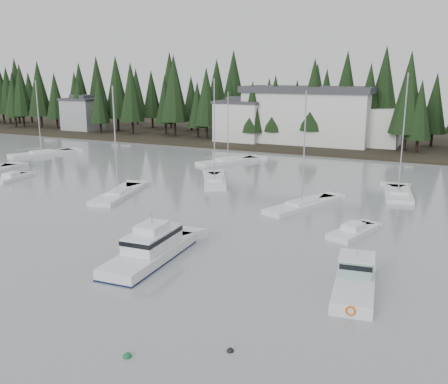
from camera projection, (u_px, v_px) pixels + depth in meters
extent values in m
cube|color=black|center=(348.00, 138.00, 109.44)|extent=(240.00, 54.00, 1.00)
cube|color=silver|center=(240.00, 122.00, 100.12)|extent=(9.00, 7.00, 7.50)
cube|color=#38383D|center=(240.00, 102.00, 99.18)|extent=(9.54, 7.42, 0.50)
cube|color=#38383D|center=(240.00, 99.00, 99.04)|extent=(4.95, 3.85, 0.80)
cube|color=#999EA0|center=(83.00, 115.00, 119.41)|extent=(8.00, 7.00, 7.00)
cube|color=#38383D|center=(82.00, 99.00, 118.52)|extent=(8.48, 7.42, 0.50)
cube|color=#38383D|center=(82.00, 97.00, 118.38)|extent=(4.40, 3.85, 0.80)
cube|color=silver|center=(307.00, 117.00, 97.05)|extent=(24.00, 10.00, 10.00)
cube|color=#38383D|center=(309.00, 89.00, 95.80)|extent=(25.00, 11.00, 1.20)
cube|color=silver|center=(372.00, 127.00, 94.17)|extent=(10.00, 8.00, 7.00)
cube|color=white|center=(150.00, 258.00, 38.53)|extent=(3.66, 10.19, 1.46)
cube|color=#0E1733|center=(150.00, 260.00, 38.56)|extent=(3.69, 10.24, 0.20)
cube|color=white|center=(152.00, 239.00, 38.65)|extent=(2.83, 5.35, 1.32)
cube|color=black|center=(152.00, 235.00, 38.57)|extent=(2.89, 5.40, 0.36)
cube|color=white|center=(152.00, 227.00, 38.42)|extent=(2.00, 2.71, 0.59)
cylinder|color=#A5A8AD|center=(152.00, 218.00, 38.25)|extent=(0.10, 0.10, 1.00)
cube|color=white|center=(354.00, 292.00, 32.75)|extent=(3.50, 7.56, 1.18)
cube|color=white|center=(355.00, 283.00, 32.60)|extent=(3.43, 7.41, 0.11)
cube|color=#83AC9F|center=(356.00, 266.00, 33.80)|extent=(2.37, 2.45, 1.28)
cube|color=white|center=(357.00, 256.00, 33.64)|extent=(2.66, 2.77, 0.11)
cube|color=black|center=(357.00, 262.00, 33.74)|extent=(2.42, 2.49, 0.36)
cylinder|color=#A5A8AD|center=(358.00, 246.00, 33.46)|extent=(0.08, 0.08, 1.46)
torus|color=#F2590C|center=(351.00, 311.00, 29.28)|extent=(0.65, 0.21, 0.64)
cube|color=white|center=(398.00, 196.00, 58.36)|extent=(4.35, 8.65, 1.05)
cube|color=white|center=(398.00, 191.00, 58.21)|extent=(2.52, 3.13, 0.30)
cylinder|color=#A5A8AD|center=(403.00, 134.00, 56.64)|extent=(0.14, 0.14, 13.56)
cube|color=white|center=(118.00, 196.00, 58.32)|extent=(5.04, 10.56, 1.05)
cube|color=white|center=(118.00, 191.00, 58.17)|extent=(2.69, 3.82, 0.30)
cylinder|color=#A5A8AD|center=(115.00, 140.00, 56.77)|extent=(0.14, 0.14, 12.13)
cube|color=white|center=(42.00, 155.00, 87.04)|extent=(6.97, 11.17, 1.05)
cube|color=white|center=(41.00, 151.00, 86.88)|extent=(3.34, 4.21, 0.30)
cylinder|color=#A5A8AD|center=(38.00, 117.00, 85.47)|extent=(0.14, 0.14, 12.23)
cube|color=white|center=(302.00, 207.00, 53.52)|extent=(6.03, 10.61, 1.05)
cube|color=white|center=(302.00, 202.00, 53.36)|extent=(2.87, 3.92, 0.30)
cylinder|color=#A5A8AD|center=(304.00, 148.00, 52.00)|extent=(0.14, 0.14, 11.81)
cube|color=white|center=(228.00, 163.00, 79.47)|extent=(7.77, 10.64, 1.05)
cube|color=white|center=(228.00, 159.00, 79.32)|extent=(3.55, 4.13, 0.30)
cylinder|color=#A5A8AD|center=(228.00, 126.00, 78.09)|extent=(0.14, 0.14, 10.61)
cube|color=white|center=(215.00, 183.00, 65.23)|extent=(6.85, 9.86, 1.05)
cube|color=white|center=(215.00, 178.00, 65.08)|extent=(3.20, 3.80, 0.30)
cylinder|color=#A5A8AD|center=(214.00, 130.00, 63.59)|extent=(0.14, 0.14, 12.85)
cube|color=white|center=(11.00, 180.00, 66.95)|extent=(2.95, 5.96, 0.90)
cube|color=white|center=(11.00, 174.00, 66.79)|extent=(1.73, 2.01, 0.55)
cube|color=white|center=(353.00, 234.00, 44.56)|extent=(3.83, 6.30, 0.90)
cube|color=white|center=(353.00, 227.00, 44.40)|extent=(1.98, 2.25, 0.55)
sphere|color=#145933|center=(128.00, 357.00, 25.49)|extent=(0.47, 0.47, 0.47)
sphere|color=black|center=(230.00, 351.00, 25.99)|extent=(0.39, 0.39, 0.39)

